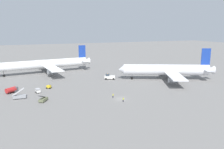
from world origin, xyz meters
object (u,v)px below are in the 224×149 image
object	(u,v)px
gse_gpu_cart_small	(49,87)
ground_crew_wing_walker_right	(123,99)
airliner_at_gate_left	(44,64)
gse_baggage_cart_trailing	(38,91)
gse_stair_truck_yellow	(20,96)
ground_crew_marshaller_foreground	(113,96)
gse_belt_loader_portside	(43,99)
gse_fuel_bowser_stubby	(12,90)
pushback_tug	(110,77)
airliner_being_pushed	(167,70)

from	to	relation	value
gse_gpu_cart_small	ground_crew_wing_walker_right	world-z (taller)	gse_gpu_cart_small
airliner_at_gate_left	gse_baggage_cart_trailing	size ratio (longest dim) A/B	19.01
gse_stair_truck_yellow	ground_crew_marshaller_foreground	xyz separation A→B (m)	(32.54, -11.84, -0.15)
gse_baggage_cart_trailing	ground_crew_marshaller_foreground	world-z (taller)	gse_baggage_cart_trailing
gse_baggage_cart_trailing	gse_belt_loader_portside	bearing A→B (deg)	-85.05
airliner_at_gate_left	gse_fuel_bowser_stubby	distance (m)	40.66
pushback_tug	gse_gpu_cart_small	size ratio (longest dim) A/B	3.20
airliner_being_pushed	ground_crew_wing_walker_right	distance (m)	42.22
pushback_tug	gse_stair_truck_yellow	distance (m)	46.15
airliner_at_gate_left	pushback_tug	xyz separation A→B (m)	(29.43, -28.53, -3.89)
ground_crew_marshaller_foreground	gse_belt_loader_portside	bearing A→B (deg)	168.03
gse_belt_loader_portside	ground_crew_wing_walker_right	distance (m)	28.50
airliner_being_pushed	gse_stair_truck_yellow	distance (m)	69.32
gse_fuel_bowser_stubby	gse_belt_loader_portside	world-z (taller)	gse_belt_loader_portside
gse_belt_loader_portside	ground_crew_wing_walker_right	size ratio (longest dim) A/B	2.95
airliner_at_gate_left	gse_belt_loader_portside	xyz separation A→B (m)	(-5.29, -52.96, -4.30)
gse_baggage_cart_trailing	gse_stair_truck_yellow	world-z (taller)	gse_stair_truck_yellow
gse_baggage_cart_trailing	pushback_tug	bearing A→B (deg)	18.86
gse_fuel_bowser_stubby	gse_stair_truck_yellow	xyz separation A→B (m)	(2.87, -9.17, -0.31)
gse_baggage_cart_trailing	gse_stair_truck_yellow	distance (m)	8.80
ground_crew_marshaller_foreground	gse_baggage_cart_trailing	bearing A→B (deg)	145.89
gse_fuel_bowser_stubby	gse_stair_truck_yellow	bearing A→B (deg)	-72.61
gse_belt_loader_portside	gse_baggage_cart_trailing	bearing A→B (deg)	94.95
gse_baggage_cart_trailing	gse_gpu_cart_small	xyz separation A→B (m)	(4.91, 5.13, -0.07)
gse_fuel_bowser_stubby	gse_belt_loader_portside	distance (m)	19.08
gse_belt_loader_portside	airliner_at_gate_left	bearing A→B (deg)	84.30
airliner_at_gate_left	gse_gpu_cart_small	bearing A→B (deg)	-92.31
gse_baggage_cart_trailing	ground_crew_wing_walker_right	size ratio (longest dim) A/B	1.84
pushback_tug	gse_belt_loader_portside	world-z (taller)	gse_belt_loader_portside
airliner_being_pushed	gse_stair_truck_yellow	bearing A→B (deg)	-174.84
gse_baggage_cart_trailing	gse_gpu_cart_small	world-z (taller)	gse_gpu_cart_small
gse_baggage_cart_trailing	ground_crew_wing_walker_right	bearing A→B (deg)	-40.04
gse_fuel_bowser_stubby	gse_stair_truck_yellow	distance (m)	9.61
pushback_tug	gse_gpu_cart_small	distance (m)	31.68
gse_baggage_cart_trailing	ground_crew_marshaller_foreground	size ratio (longest dim) A/B	1.79
ground_crew_marshaller_foreground	gse_gpu_cart_small	bearing A→B (deg)	132.73
pushback_tug	ground_crew_wing_walker_right	bearing A→B (deg)	-103.34
airliner_at_gate_left	pushback_tug	distance (m)	41.18
gse_belt_loader_portside	gse_stair_truck_yellow	xyz separation A→B (m)	(-7.85, 6.61, 0.20)
pushback_tug	gse_fuel_bowser_stubby	world-z (taller)	pushback_tug
ground_crew_wing_walker_right	ground_crew_marshaller_foreground	size ratio (longest dim) A/B	0.97
pushback_tug	gse_baggage_cart_trailing	xyz separation A→B (m)	(-35.78, -12.22, -0.38)
airliner_being_pushed	ground_crew_wing_walker_right	bearing A→B (deg)	-145.72
ground_crew_marshaller_foreground	pushback_tug	bearing A→B (deg)	71.31
airliner_at_gate_left	gse_fuel_bowser_stubby	world-z (taller)	airliner_at_gate_left
airliner_being_pushed	gse_baggage_cart_trailing	xyz separation A→B (m)	(-62.14, -0.63, -4.07)
airliner_at_gate_left	ground_crew_wing_walker_right	size ratio (longest dim) A/B	34.92
gse_stair_truck_yellow	ground_crew_marshaller_foreground	bearing A→B (deg)	-19.99
gse_fuel_bowser_stubby	ground_crew_marshaller_foreground	xyz separation A→B (m)	(35.41, -21.01, -0.46)
gse_stair_truck_yellow	ground_crew_wing_walker_right	xyz separation A→B (m)	(34.21, -17.44, -0.17)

